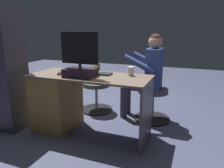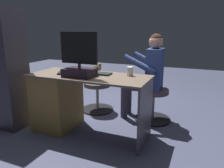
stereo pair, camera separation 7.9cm
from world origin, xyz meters
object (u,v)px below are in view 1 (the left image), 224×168
(monitor, at_px, (80,64))
(person, at_px, (148,71))
(keyboard, at_px, (95,73))
(teddy_bear, at_px, (96,74))
(visitor_chair, at_px, (153,102))
(tv_remote, at_px, (60,73))
(computer_mouse, at_px, (76,71))
(office_chair_teddy, at_px, (96,94))
(cup, at_px, (131,71))
(desk, at_px, (63,100))

(monitor, distance_m, person, 1.03)
(keyboard, bearing_deg, teddy_bear, -65.63)
(monitor, distance_m, visitor_chair, 1.23)
(keyboard, distance_m, tv_remote, 0.42)
(keyboard, xyz_separation_m, tv_remote, (0.39, 0.17, -0.00))
(computer_mouse, relative_size, person, 0.08)
(tv_remote, height_order, teddy_bear, teddy_bear)
(monitor, xyz_separation_m, computer_mouse, (0.19, -0.21, -0.13))
(monitor, height_order, tv_remote, monitor)
(office_chair_teddy, bearing_deg, keyboard, 114.74)
(monitor, xyz_separation_m, visitor_chair, (-0.69, -0.81, -0.62))
(tv_remote, xyz_separation_m, teddy_bear, (-0.09, -0.82, -0.15))
(keyboard, xyz_separation_m, office_chair_teddy, (0.30, -0.64, -0.48))
(monitor, height_order, cup, monitor)
(keyboard, relative_size, computer_mouse, 4.38)
(desk, relative_size, visitor_chair, 2.83)
(computer_mouse, bearing_deg, tv_remote, 55.78)
(teddy_bear, bearing_deg, visitor_chair, 177.16)
(keyboard, distance_m, teddy_bear, 0.73)
(desk, bearing_deg, monitor, 161.75)
(person, bearing_deg, cup, 81.08)
(computer_mouse, relative_size, tv_remote, 0.64)
(cup, height_order, tv_remote, cup)
(visitor_chair, bearing_deg, office_chair_teddy, -2.14)
(desk, bearing_deg, visitor_chair, -145.49)
(cup, height_order, office_chair_teddy, cup)
(monitor, height_order, office_chair_teddy, monitor)
(desk, distance_m, computer_mouse, 0.41)
(desk, distance_m, monitor, 0.61)
(computer_mouse, bearing_deg, teddy_bear, -87.88)
(keyboard, distance_m, cup, 0.44)
(desk, bearing_deg, teddy_bear, -99.02)
(monitor, height_order, person, monitor)
(computer_mouse, xyz_separation_m, visitor_chair, (-0.88, -0.60, -0.49))
(teddy_bear, xyz_separation_m, person, (-0.81, 0.04, 0.11))
(keyboard, relative_size, cup, 4.01)
(computer_mouse, height_order, tv_remote, computer_mouse)
(tv_remote, distance_m, person, 1.19)
(monitor, xyz_separation_m, cup, (-0.52, -0.27, -0.09))
(monitor, xyz_separation_m, keyboard, (-0.08, -0.20, -0.13))
(person, bearing_deg, computer_mouse, 37.41)
(tv_remote, bearing_deg, person, -165.30)
(desk, distance_m, cup, 0.95)
(keyboard, bearing_deg, monitor, 68.05)
(teddy_bear, bearing_deg, cup, 141.29)
(keyboard, bearing_deg, tv_remote, 22.99)
(cup, distance_m, tv_remote, 0.86)
(computer_mouse, relative_size, office_chair_teddy, 0.19)
(office_chair_teddy, distance_m, person, 0.93)
(tv_remote, xyz_separation_m, office_chair_teddy, (-0.09, -0.81, -0.48))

